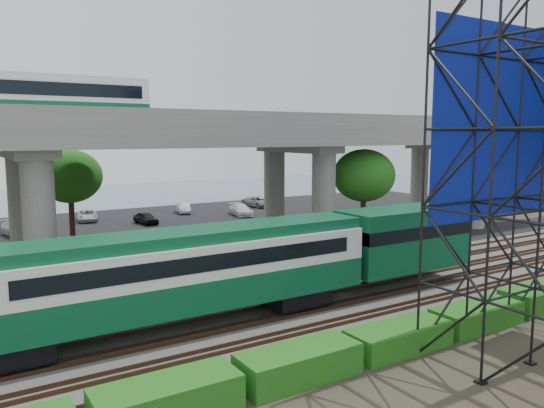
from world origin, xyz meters
TOP-DOWN VIEW (x-y plane):
  - ground at (0.00, 0.00)m, footprint 140.00×140.00m
  - ballast_bed at (0.00, 2.00)m, footprint 90.00×12.00m
  - service_road at (0.00, 10.50)m, footprint 90.00×5.00m
  - parking_lot at (0.00, 34.00)m, footprint 90.00×18.00m
  - harbor_water at (0.00, 56.00)m, footprint 140.00×40.00m
  - rail_tracks at (0.00, 2.00)m, footprint 90.00×9.52m
  - commuter_train at (-4.19, 2.00)m, footprint 29.30×3.06m
  - overpass at (-0.63, 16.00)m, footprint 80.00×12.00m
  - hedge_strip at (1.01, -4.30)m, footprint 34.60×1.80m
  - trees at (-4.67, 16.17)m, footprint 40.94×16.94m
  - suv at (-7.66, 11.29)m, footprint 4.94×2.73m
  - parked_cars at (2.13, 33.52)m, footprint 38.41×9.69m

SIDE VIEW (x-z plane):
  - ground at x=0.00m, z-range 0.00..0.00m
  - harbor_water at x=0.00m, z-range 0.00..0.03m
  - service_road at x=0.00m, z-range 0.00..0.08m
  - parking_lot at x=0.00m, z-range 0.00..0.08m
  - ballast_bed at x=0.00m, z-range 0.00..0.20m
  - rail_tracks at x=0.00m, z-range 0.20..0.36m
  - hedge_strip at x=1.01m, z-range -0.04..1.16m
  - parked_cars at x=2.13m, z-range 0.04..1.32m
  - suv at x=-7.66m, z-range 0.08..1.39m
  - commuter_train at x=-4.19m, z-range 0.73..5.03m
  - trees at x=-4.67m, z-range 1.73..9.42m
  - overpass at x=-0.63m, z-range 2.01..14.41m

